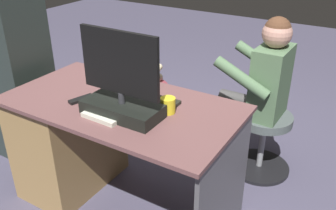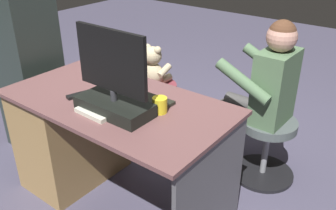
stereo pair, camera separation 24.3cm
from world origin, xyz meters
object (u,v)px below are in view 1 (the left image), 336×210
object	(u,v)px
computer_mouse	(106,85)
cup	(168,105)
tv_remote	(81,99)
keyboard	(144,98)
office_chair_teddy	(145,106)
teddy_bear	(145,68)
person	(257,84)
visitor_chair	(263,137)
desk	(80,137)
monitor	(121,91)

from	to	relation	value
computer_mouse	cup	xyz separation A→B (m)	(-0.50, 0.09, 0.03)
cup	tv_remote	distance (m)	0.53
keyboard	office_chair_teddy	xyz separation A→B (m)	(0.50, -0.71, -0.49)
cup	teddy_bear	size ratio (longest dim) A/B	0.25
person	visitor_chair	bearing A→B (deg)	-178.71
desk	person	world-z (taller)	person
monitor	tv_remote	distance (m)	0.34
keyboard	monitor	bearing A→B (deg)	90.93
desk	visitor_chair	distance (m)	1.30
tv_remote	cup	bearing A→B (deg)	-147.86
computer_mouse	cup	distance (m)	0.51
computer_mouse	office_chair_teddy	distance (m)	0.87
monitor	office_chair_teddy	bearing A→B (deg)	-61.53
computer_mouse	teddy_bear	bearing A→B (deg)	-74.65
teddy_bear	office_chair_teddy	bearing A→B (deg)	90.00
cup	office_chair_teddy	xyz separation A→B (m)	(0.70, -0.77, -0.53)
tv_remote	visitor_chair	world-z (taller)	tv_remote
monitor	keyboard	size ratio (longest dim) A/B	1.11
cup	tv_remote	bearing A→B (deg)	14.98
office_chair_teddy	monitor	bearing A→B (deg)	118.47
keyboard	tv_remote	size ratio (longest dim) A/B	2.80
keyboard	tv_remote	xyz separation A→B (m)	(0.31, 0.19, -0.00)
cup	tv_remote	size ratio (longest dim) A/B	0.58
monitor	cup	size ratio (longest dim) A/B	5.38
tv_remote	person	world-z (taller)	person
visitor_chair	person	bearing A→B (deg)	1.29
monitor	office_chair_teddy	distance (m)	1.22
monitor	tv_remote	size ratio (longest dim) A/B	3.11
cup	office_chair_teddy	world-z (taller)	cup
tv_remote	office_chair_teddy	world-z (taller)	tv_remote
cup	teddy_bear	distance (m)	1.06
computer_mouse	office_chair_teddy	xyz separation A→B (m)	(0.19, -0.69, -0.50)
desk	computer_mouse	world-z (taller)	computer_mouse
visitor_chair	person	size ratio (longest dim) A/B	0.40
desk	keyboard	size ratio (longest dim) A/B	3.30
keyboard	cup	xyz separation A→B (m)	(-0.20, 0.06, 0.03)
monitor	visitor_chair	bearing A→B (deg)	-119.00
computer_mouse	office_chair_teddy	size ratio (longest dim) A/B	0.20
teddy_bear	cup	bearing A→B (deg)	131.54
teddy_bear	desk	bearing A→B (deg)	92.32
visitor_chair	person	distance (m)	0.42
desk	tv_remote	bearing A→B (deg)	147.66
person	office_chair_teddy	bearing A→B (deg)	1.29
visitor_chair	teddy_bear	bearing A→B (deg)	0.63
tv_remote	office_chair_teddy	xyz separation A→B (m)	(0.19, -0.91, -0.49)
tv_remote	visitor_chair	xyz separation A→B (m)	(-0.84, -0.93, -0.49)
teddy_bear	visitor_chair	xyz separation A→B (m)	(-1.03, -0.01, -0.34)
monitor	cup	xyz separation A→B (m)	(-0.19, -0.15, -0.10)
keyboard	office_chair_teddy	bearing A→B (deg)	-55.13
office_chair_teddy	person	xyz separation A→B (m)	(-0.94, -0.02, 0.41)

